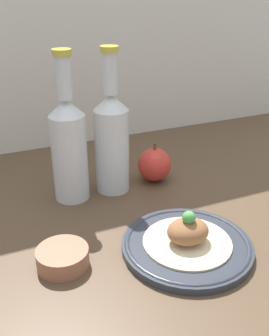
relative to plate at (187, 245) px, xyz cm
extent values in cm
cube|color=brown|center=(-1.94, 7.81, -2.92)|extent=(180.00, 110.00, 4.00)
cube|color=silver|center=(-1.94, 61.31, 39.08)|extent=(180.00, 3.00, 80.00)
cylinder|color=#2D333D|center=(0.00, 0.00, -0.20)|extent=(24.40, 24.40, 1.44)
torus|color=#2D333D|center=(0.00, 0.00, 0.31)|extent=(23.46, 23.46, 1.01)
cylinder|color=beige|center=(0.00, 0.00, 0.72)|extent=(16.52, 16.52, 0.40)
ellipsoid|color=brown|center=(0.00, 0.00, 3.14)|extent=(7.91, 6.72, 4.44)
sphere|color=#4CA34C|center=(0.00, 0.00, 6.10)|extent=(2.46, 2.46, 2.46)
cylinder|color=silver|center=(-14.32, 27.74, 8.93)|extent=(7.92, 7.92, 19.70)
cone|color=silver|center=(-14.32, 27.74, 20.57)|extent=(7.92, 7.92, 3.56)
cylinder|color=silver|center=(-14.32, 27.74, 26.78)|extent=(3.17, 3.17, 8.87)
cylinder|color=gold|center=(-14.32, 27.74, 31.82)|extent=(3.96, 3.96, 1.20)
cylinder|color=silver|center=(-4.33, 27.74, 8.93)|extent=(7.92, 7.92, 19.70)
cone|color=silver|center=(-4.33, 27.74, 20.57)|extent=(7.92, 7.92, 3.56)
cylinder|color=silver|center=(-4.33, 27.74, 26.78)|extent=(3.17, 3.17, 8.87)
cylinder|color=gold|center=(-4.33, 27.74, 31.82)|extent=(3.96, 3.96, 1.20)
sphere|color=red|center=(6.82, 27.97, 3.26)|extent=(8.35, 8.35, 8.35)
cylinder|color=brown|center=(6.82, 27.97, 8.09)|extent=(0.67, 0.67, 1.88)
cylinder|color=#996047|center=(-22.34, 4.71, 0.75)|extent=(9.25, 9.25, 3.34)
camera|label=1|loc=(-32.63, -50.91, 44.71)|focal=42.00mm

